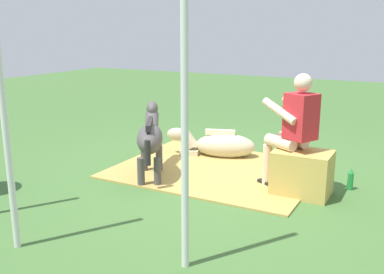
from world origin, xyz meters
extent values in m
plane|color=#426B33|center=(0.00, 0.00, 0.00)|extent=(24.00, 24.00, 0.00)
cube|color=tan|center=(0.12, -0.25, 0.01)|extent=(2.61, 2.11, 0.02)
cube|color=tan|center=(-1.12, 0.08, 0.26)|extent=(0.64, 0.47, 0.52)
cylinder|color=beige|center=(-0.85, 0.08, 0.59)|extent=(0.42, 0.31, 0.14)
cylinder|color=beige|center=(-0.67, -0.01, 0.26)|extent=(0.11, 0.11, 0.52)
cube|color=black|center=(-0.67, -0.01, 0.03)|extent=(0.24, 0.19, 0.06)
cylinder|color=beige|center=(-0.94, -0.10, 0.59)|extent=(0.42, 0.31, 0.14)
cylinder|color=beige|center=(-0.76, -0.19, 0.26)|extent=(0.11, 0.11, 0.52)
cube|color=black|center=(-0.76, -0.19, 0.03)|extent=(0.24, 0.19, 0.06)
cube|color=red|center=(-1.07, 0.08, 0.92)|extent=(0.39, 0.39, 0.52)
cylinder|color=beige|center=(-0.84, 0.14, 0.97)|extent=(0.49, 0.31, 0.26)
cylinder|color=beige|center=(-0.99, -0.14, 0.97)|extent=(0.49, 0.31, 0.26)
sphere|color=beige|center=(-1.07, 0.08, 1.30)|extent=(0.20, 0.20, 0.20)
ellipsoid|color=#4C4747|center=(0.72, 0.45, 0.53)|extent=(0.70, 0.89, 0.34)
cylinder|color=#4C4747|center=(0.94, 0.26, 0.18)|extent=(0.09, 0.09, 0.36)
cylinder|color=#4C4747|center=(0.77, 0.16, 0.18)|extent=(0.09, 0.09, 0.36)
cylinder|color=#4C4747|center=(0.66, 0.74, 0.18)|extent=(0.09, 0.09, 0.36)
cylinder|color=#4C4747|center=(0.49, 0.64, 0.18)|extent=(0.09, 0.09, 0.36)
cylinder|color=#4C4747|center=(0.97, 0.02, 0.63)|extent=(0.34, 0.41, 0.33)
ellipsoid|color=#4C4747|center=(1.06, -0.14, 0.79)|extent=(0.30, 0.36, 0.20)
cube|color=#2A2727|center=(0.72, 0.45, 0.72)|extent=(0.35, 0.55, 0.08)
cylinder|color=#2A2727|center=(0.48, 0.85, 0.48)|extent=(0.07, 0.07, 0.30)
ellipsoid|color=beige|center=(0.26, -0.88, 0.18)|extent=(0.96, 0.64, 0.36)
cube|color=beige|center=(0.78, -0.72, 0.05)|extent=(0.34, 0.31, 0.10)
cylinder|color=beige|center=(0.80, -0.71, 0.24)|extent=(0.33, 0.26, 0.30)
ellipsoid|color=beige|center=(0.97, -0.66, 0.32)|extent=(0.33, 0.24, 0.20)
cube|color=beige|center=(0.34, -0.85, 0.38)|extent=(0.44, 0.21, 0.08)
cylinder|color=#268C3F|center=(-1.60, -0.35, 0.10)|extent=(0.07, 0.07, 0.21)
cone|color=#268C3F|center=(-1.60, -0.35, 0.24)|extent=(0.06, 0.06, 0.06)
cylinder|color=silver|center=(-0.71, 2.10, 1.21)|extent=(0.06, 0.06, 2.42)
cylinder|color=silver|center=(0.76, 2.52, 1.21)|extent=(0.06, 0.06, 2.42)
camera|label=1|loc=(-2.28, 4.91, 1.88)|focal=41.14mm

